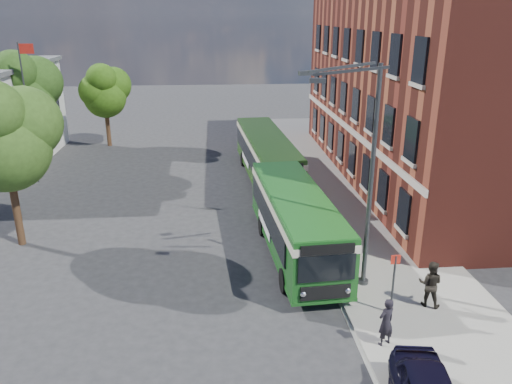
{
  "coord_description": "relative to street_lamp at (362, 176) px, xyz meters",
  "views": [
    {
      "loc": [
        -0.75,
        -19.66,
        10.67
      ],
      "look_at": [
        1.26,
        3.76,
        2.2
      ],
      "focal_mm": 35.0,
      "sensor_mm": 36.0,
      "label": 1
    }
  ],
  "objects": [
    {
      "name": "pedestrian_b",
      "position": [
        2.36,
        -1.82,
        -3.72
      ],
      "size": [
        1.12,
        1.04,
        1.83
      ],
      "primitive_type": "imported",
      "rotation": [
        0.0,
        0.0,
        2.64
      ],
      "color": "black",
      "rests_on": "pavement"
    },
    {
      "name": "kerb_line",
      "position": [
        -0.89,
        10.0,
        -4.79
      ],
      "size": [
        0.12,
        48.0,
        0.01
      ],
      "primitive_type": "cube",
      "color": "beige",
      "rests_on": "ground"
    },
    {
      "name": "bus_rear",
      "position": [
        -2.14,
        14.39,
        -2.96
      ],
      "size": [
        3.33,
        12.68,
        3.02
      ],
      "color": "#224C14",
      "rests_on": "ground"
    },
    {
      "name": "bus_front",
      "position": [
        -1.97,
        3.21,
        -2.96
      ],
      "size": [
        3.2,
        10.5,
        3.02
      ],
      "color": "#185219",
      "rests_on": "ground"
    },
    {
      "name": "bus_stop_sign",
      "position": [
        0.76,
        -2.2,
        -3.28
      ],
      "size": [
        0.35,
        0.08,
        2.52
      ],
      "color": "#36393B",
      "rests_on": "ground"
    },
    {
      "name": "street_lamp",
      "position": [
        0.0,
        0.0,
        0.0
      ],
      "size": [
        2.96,
        2.38,
        9.0
      ],
      "color": "#36393B",
      "rests_on": "ground"
    },
    {
      "name": "pedestrian_a",
      "position": [
        -0.08,
        -4.0,
        -3.78
      ],
      "size": [
        0.75,
        0.64,
        1.73
      ],
      "primitive_type": "imported",
      "rotation": [
        0.0,
        0.0,
        3.58
      ],
      "color": "black",
      "rests_on": "pavement"
    },
    {
      "name": "tree_mid",
      "position": [
        -18.55,
        17.92,
        0.92
      ],
      "size": [
        4.99,
        4.74,
        8.42
      ],
      "color": "#3B2615",
      "rests_on": "ground"
    },
    {
      "name": "ground",
      "position": [
        -4.84,
        2.0,
        -4.79
      ],
      "size": [
        120.0,
        120.0,
        0.0
      ],
      "primitive_type": "plane",
      "color": "#272729",
      "rests_on": "ground"
    },
    {
      "name": "tree_left",
      "position": [
        -15.05,
        5.31,
        0.66
      ],
      "size": [
        4.76,
        4.52,
        8.03
      ],
      "color": "#3B2615",
      "rests_on": "ground"
    },
    {
      "name": "pavement",
      "position": [
        2.16,
        10.0,
        -4.72
      ],
      "size": [
        6.0,
        48.0,
        0.15
      ],
      "primitive_type": "cube",
      "color": "gray",
      "rests_on": "ground"
    },
    {
      "name": "tree_right",
      "position": [
        -14.42,
        24.5,
        -0.11
      ],
      "size": [
        4.09,
        3.89,
        6.9
      ],
      "color": "#3B2615",
      "rests_on": "ground"
    },
    {
      "name": "flagpole",
      "position": [
        -17.29,
        15.0,
        0.15
      ],
      "size": [
        0.95,
        0.1,
        9.0
      ],
      "color": "#36393B",
      "rests_on": "ground"
    },
    {
      "name": "brick_office",
      "position": [
        9.16,
        14.0,
        2.18
      ],
      "size": [
        12.1,
        26.0,
        14.2
      ],
      "color": "maroon",
      "rests_on": "ground"
    }
  ]
}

